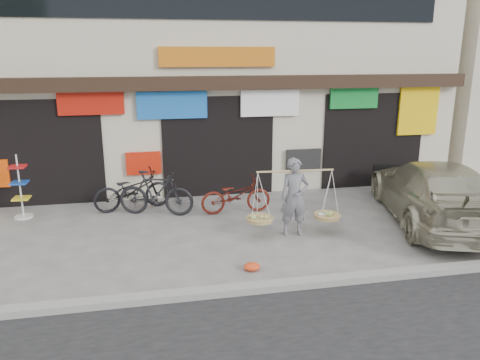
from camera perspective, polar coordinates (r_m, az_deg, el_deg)
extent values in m
plane|color=gray|center=(9.75, 0.60, -7.71)|extent=(70.00, 70.00, 0.00)
cube|color=gray|center=(7.97, 3.64, -12.82)|extent=(70.00, 0.25, 0.12)
cube|color=beige|center=(15.39, -4.50, 14.11)|extent=(14.00, 6.00, 7.00)
cube|color=black|center=(12.29, -2.64, 11.75)|extent=(14.00, 0.35, 0.35)
cube|color=black|center=(13.04, -22.81, 3.23)|extent=(3.00, 0.60, 2.70)
cube|color=black|center=(12.90, -2.82, 4.30)|extent=(3.00, 0.60, 2.70)
cube|color=black|center=(14.26, 15.42, 4.83)|extent=(3.00, 0.60, 2.70)
cube|color=#B6170A|center=(12.33, -17.72, 8.96)|extent=(1.60, 0.08, 0.60)
cube|color=blue|center=(12.29, -8.27, 9.03)|extent=(1.80, 0.08, 0.70)
cube|color=white|center=(12.69, 3.68, 9.35)|extent=(1.60, 0.08, 0.70)
cube|color=#11822D|center=(13.50, 13.73, 9.74)|extent=(1.40, 0.08, 0.60)
cube|color=yellow|center=(14.49, 20.89, 7.94)|extent=(1.20, 0.08, 1.40)
cube|color=red|center=(12.52, -11.67, 2.01)|extent=(0.90, 0.08, 0.60)
cube|color=black|center=(13.24, 7.75, 2.47)|extent=(1.00, 0.08, 0.60)
cube|color=orange|center=(12.34, -2.73, 14.78)|extent=(3.00, 0.08, 0.50)
imported|color=slate|center=(9.98, 6.65, -2.09)|extent=(0.64, 0.44, 1.69)
cylinder|color=tan|center=(9.83, 6.76, 1.11)|extent=(1.65, 0.15, 0.04)
cylinder|color=tan|center=(9.98, 2.41, -4.82)|extent=(0.56, 0.56, 0.07)
ellipsoid|color=#A5BF66|center=(9.96, 2.42, -4.49)|extent=(0.39, 0.39, 0.10)
cylinder|color=tan|center=(10.33, 10.59, -4.36)|extent=(0.56, 0.56, 0.07)
ellipsoid|color=#A5BF66|center=(10.31, 10.60, -4.05)|extent=(0.39, 0.39, 0.10)
imported|color=black|center=(11.92, -12.96, -1.20)|extent=(2.02, 1.10, 1.01)
imported|color=black|center=(11.39, -10.20, -1.58)|extent=(1.90, 1.05, 1.10)
imported|color=#5A190F|center=(11.39, -0.51, -1.85)|extent=(1.73, 0.64, 0.90)
imported|color=#B1AC8E|center=(11.65, 22.53, -1.31)|extent=(3.16, 5.27, 1.43)
cube|color=black|center=(13.83, 19.37, 0.79)|extent=(1.67, 0.52, 0.45)
cube|color=silver|center=(13.92, 19.26, 0.46)|extent=(0.44, 0.13, 0.12)
cylinder|color=silver|center=(12.34, -24.85, -4.07)|extent=(0.42, 0.42, 0.04)
cylinder|color=silver|center=(12.13, -25.25, -0.72)|extent=(0.04, 0.04, 1.54)
cube|color=yellow|center=(12.20, -25.09, -2.02)|extent=(0.38, 0.38, 0.04)
cube|color=#194CB2|center=(12.10, -25.30, -0.28)|extent=(0.38, 0.38, 0.04)
cube|color=red|center=(12.02, -25.51, 1.48)|extent=(0.38, 0.38, 0.04)
ellipsoid|color=#F14216|center=(8.59, 1.46, -10.51)|extent=(0.31, 0.25, 0.14)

